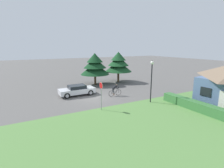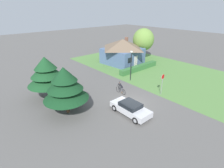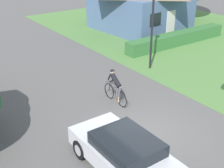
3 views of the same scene
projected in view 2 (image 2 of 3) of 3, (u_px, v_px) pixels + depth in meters
name	position (u px, v px, depth m)	size (l,w,h in m)	color
ground_plane	(134.00, 103.00, 20.36)	(140.00, 140.00, 0.00)	#5B5956
grass_verge_right	(162.00, 72.00, 30.06)	(16.00, 36.00, 0.01)	#568442
cottage_house	(123.00, 51.00, 33.65)	(7.37, 7.55, 4.75)	slate
hedge_row	(139.00, 68.00, 30.60)	(8.72, 0.90, 0.87)	#387038
sedan_left_lane	(130.00, 108.00, 17.95)	(1.90, 4.38, 1.30)	silver
cyclist	(121.00, 88.00, 22.24)	(0.44, 1.75, 1.56)	black
stop_sign	(162.00, 81.00, 21.46)	(0.64, 0.07, 2.75)	gray
street_lamp	(131.00, 60.00, 25.21)	(0.36, 0.36, 4.63)	black
conifer_tall_near	(65.00, 85.00, 17.25)	(4.56, 4.56, 5.02)	#4C3823
conifer_tall_far	(46.00, 73.00, 20.16)	(4.56, 4.56, 5.15)	#4C3823
deciduous_tree_right	(143.00, 40.00, 36.23)	(4.36, 4.36, 6.26)	#4C3823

